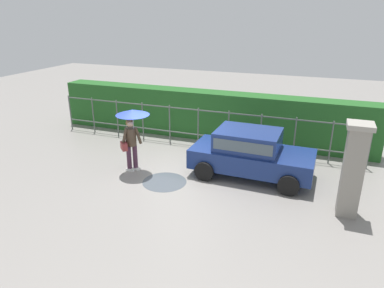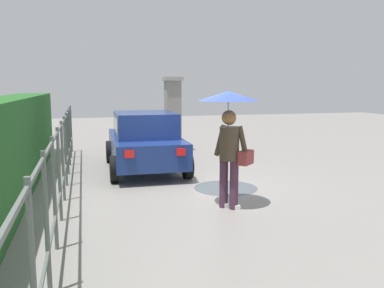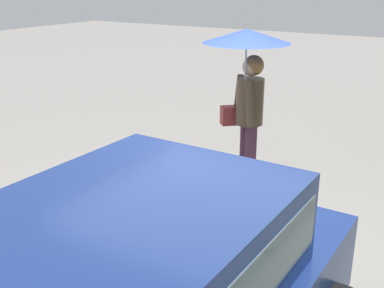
% 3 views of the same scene
% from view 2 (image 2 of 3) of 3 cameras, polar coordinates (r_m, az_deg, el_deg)
% --- Properties ---
extents(ground_plane, '(40.00, 40.00, 0.00)m').
position_cam_2_polar(ground_plane, '(8.43, -0.72, -6.38)').
color(ground_plane, gray).
extents(car, '(3.77, 1.93, 1.48)m').
position_cam_2_polar(car, '(10.23, -6.77, 0.76)').
color(car, navy).
rests_on(car, ground).
extents(pedestrian, '(1.04, 1.04, 2.04)m').
position_cam_2_polar(pedestrian, '(6.94, 5.36, 3.09)').
color(pedestrian, '#47283D').
rests_on(pedestrian, ground).
extents(gate_pillar, '(0.60, 0.60, 2.42)m').
position_cam_2_polar(gate_pillar, '(13.15, -2.76, 4.38)').
color(gate_pillar, gray).
rests_on(gate_pillar, ground).
extents(fence_section, '(11.81, 0.05, 1.50)m').
position_cam_2_polar(fence_section, '(7.78, -17.97, -1.81)').
color(fence_section, '#59605B').
rests_on(fence_section, ground).
extents(puddle_near, '(1.34, 1.34, 0.00)m').
position_cam_2_polar(puddle_near, '(8.51, 4.83, -6.24)').
color(puddle_near, '#4C545B').
rests_on(puddle_near, ground).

